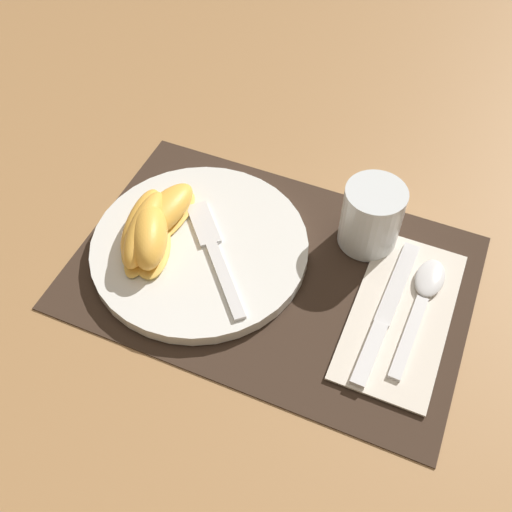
{
  "coord_description": "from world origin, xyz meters",
  "views": [
    {
      "loc": [
        0.15,
        -0.4,
        0.59
      ],
      "look_at": [
        -0.02,
        -0.0,
        0.02
      ],
      "focal_mm": 42.0,
      "sensor_mm": 36.0,
      "label": 1
    }
  ],
  "objects_px": {
    "knife": "(385,313)",
    "spoon": "(425,293)",
    "juice_glass": "(371,219)",
    "plate": "(200,247)",
    "citrus_wedge_2": "(146,231)",
    "fork": "(213,249)",
    "citrus_wedge_3": "(150,238)",
    "citrus_wedge_0": "(163,214)",
    "citrus_wedge_1": "(142,225)"
  },
  "relations": [
    {
      "from": "spoon",
      "to": "citrus_wedge_0",
      "type": "bearing_deg",
      "value": -175.33
    },
    {
      "from": "citrus_wedge_0",
      "to": "citrus_wedge_3",
      "type": "relative_size",
      "value": 1.11
    },
    {
      "from": "knife",
      "to": "spoon",
      "type": "distance_m",
      "value": 0.06
    },
    {
      "from": "citrus_wedge_1",
      "to": "citrus_wedge_3",
      "type": "bearing_deg",
      "value": -39.46
    },
    {
      "from": "citrus_wedge_1",
      "to": "citrus_wedge_3",
      "type": "height_order",
      "value": "citrus_wedge_3"
    },
    {
      "from": "knife",
      "to": "citrus_wedge_1",
      "type": "height_order",
      "value": "citrus_wedge_1"
    },
    {
      "from": "citrus_wedge_0",
      "to": "citrus_wedge_3",
      "type": "distance_m",
      "value": 0.05
    },
    {
      "from": "spoon",
      "to": "fork",
      "type": "distance_m",
      "value": 0.26
    },
    {
      "from": "plate",
      "to": "citrus_wedge_0",
      "type": "relative_size",
      "value": 2.2
    },
    {
      "from": "juice_glass",
      "to": "citrus_wedge_3",
      "type": "distance_m",
      "value": 0.27
    },
    {
      "from": "fork",
      "to": "citrus_wedge_2",
      "type": "height_order",
      "value": "citrus_wedge_2"
    },
    {
      "from": "knife",
      "to": "citrus_wedge_0",
      "type": "xyz_separation_m",
      "value": [
        -0.29,
        0.02,
        0.02
      ]
    },
    {
      "from": "spoon",
      "to": "citrus_wedge_3",
      "type": "distance_m",
      "value": 0.33
    },
    {
      "from": "citrus_wedge_0",
      "to": "citrus_wedge_1",
      "type": "relative_size",
      "value": 0.99
    },
    {
      "from": "citrus_wedge_2",
      "to": "fork",
      "type": "bearing_deg",
      "value": 12.17
    },
    {
      "from": "spoon",
      "to": "citrus_wedge_0",
      "type": "relative_size",
      "value": 1.42
    },
    {
      "from": "plate",
      "to": "juice_glass",
      "type": "relative_size",
      "value": 3.11
    },
    {
      "from": "fork",
      "to": "knife",
      "type": "bearing_deg",
      "value": 0.1
    },
    {
      "from": "juice_glass",
      "to": "plate",
      "type": "bearing_deg",
      "value": -151.67
    },
    {
      "from": "knife",
      "to": "citrus_wedge_3",
      "type": "bearing_deg",
      "value": -174.48
    },
    {
      "from": "spoon",
      "to": "fork",
      "type": "height_order",
      "value": "fork"
    },
    {
      "from": "juice_glass",
      "to": "citrus_wedge_0",
      "type": "relative_size",
      "value": 0.71
    },
    {
      "from": "spoon",
      "to": "citrus_wedge_3",
      "type": "relative_size",
      "value": 1.58
    },
    {
      "from": "plate",
      "to": "fork",
      "type": "height_order",
      "value": "fork"
    },
    {
      "from": "spoon",
      "to": "fork",
      "type": "bearing_deg",
      "value": -170.01
    },
    {
      "from": "citrus_wedge_3",
      "to": "spoon",
      "type": "bearing_deg",
      "value": 12.58
    },
    {
      "from": "knife",
      "to": "citrus_wedge_3",
      "type": "xyz_separation_m",
      "value": [
        -0.29,
        -0.03,
        0.03
      ]
    },
    {
      "from": "juice_glass",
      "to": "knife",
      "type": "bearing_deg",
      "value": -62.96
    },
    {
      "from": "fork",
      "to": "juice_glass",
      "type": "bearing_deg",
      "value": 31.93
    },
    {
      "from": "juice_glass",
      "to": "spoon",
      "type": "height_order",
      "value": "juice_glass"
    },
    {
      "from": "spoon",
      "to": "fork",
      "type": "relative_size",
      "value": 1.16
    },
    {
      "from": "spoon",
      "to": "citrus_wedge_2",
      "type": "xyz_separation_m",
      "value": [
        -0.33,
        -0.06,
        0.03
      ]
    },
    {
      "from": "citrus_wedge_3",
      "to": "juice_glass",
      "type": "bearing_deg",
      "value": 29.06
    },
    {
      "from": "citrus_wedge_0",
      "to": "knife",
      "type": "bearing_deg",
      "value": -3.32
    },
    {
      "from": "juice_glass",
      "to": "fork",
      "type": "relative_size",
      "value": 0.58
    },
    {
      "from": "plate",
      "to": "knife",
      "type": "relative_size",
      "value": 1.28
    },
    {
      "from": "knife",
      "to": "citrus_wedge_0",
      "type": "distance_m",
      "value": 0.29
    },
    {
      "from": "citrus_wedge_0",
      "to": "citrus_wedge_2",
      "type": "distance_m",
      "value": 0.04
    },
    {
      "from": "citrus_wedge_1",
      "to": "citrus_wedge_2",
      "type": "distance_m",
      "value": 0.02
    },
    {
      "from": "citrus_wedge_0",
      "to": "citrus_wedge_1",
      "type": "xyz_separation_m",
      "value": [
        -0.02,
        -0.03,
        0.0
      ]
    },
    {
      "from": "knife",
      "to": "citrus_wedge_2",
      "type": "height_order",
      "value": "citrus_wedge_2"
    },
    {
      "from": "juice_glass",
      "to": "citrus_wedge_2",
      "type": "relative_size",
      "value": 0.67
    },
    {
      "from": "fork",
      "to": "citrus_wedge_3",
      "type": "relative_size",
      "value": 1.36
    },
    {
      "from": "fork",
      "to": "citrus_wedge_1",
      "type": "bearing_deg",
      "value": -175.07
    },
    {
      "from": "juice_glass",
      "to": "fork",
      "type": "xyz_separation_m",
      "value": [
        -0.16,
        -0.1,
        -0.02
      ]
    },
    {
      "from": "plate",
      "to": "citrus_wedge_3",
      "type": "relative_size",
      "value": 2.45
    },
    {
      "from": "juice_glass",
      "to": "spoon",
      "type": "xyz_separation_m",
      "value": [
        0.09,
        -0.06,
        -0.03
      ]
    },
    {
      "from": "citrus_wedge_1",
      "to": "citrus_wedge_2",
      "type": "relative_size",
      "value": 0.95
    },
    {
      "from": "fork",
      "to": "citrus_wedge_3",
      "type": "height_order",
      "value": "citrus_wedge_3"
    },
    {
      "from": "juice_glass",
      "to": "citrus_wedge_0",
      "type": "height_order",
      "value": "juice_glass"
    }
  ]
}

